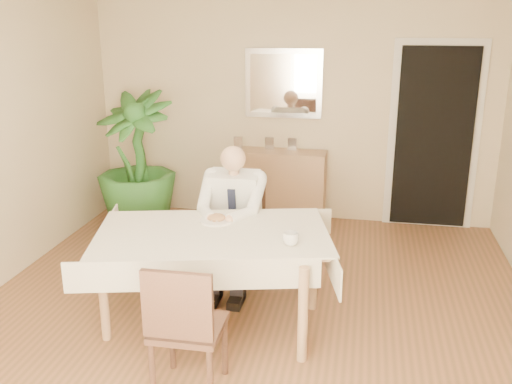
% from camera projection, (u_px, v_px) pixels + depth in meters
% --- Properties ---
extents(room, '(5.00, 5.02, 2.60)m').
position_uv_depth(room, '(247.00, 159.00, 4.04)').
color(room, brown).
rests_on(room, ground).
extents(window, '(1.34, 0.04, 1.44)m').
position_uv_depth(window, '(75.00, 311.00, 1.68)').
color(window, silver).
rests_on(window, room).
extents(doorway, '(0.96, 0.07, 2.10)m').
position_uv_depth(doorway, '(433.00, 138.00, 6.16)').
color(doorway, silver).
rests_on(doorway, ground).
extents(mirror, '(0.86, 0.04, 0.76)m').
position_uv_depth(mirror, '(283.00, 84.00, 6.30)').
color(mirror, silver).
rests_on(mirror, room).
extents(dining_table, '(1.95, 1.41, 0.75)m').
position_uv_depth(dining_table, '(213.00, 243.00, 4.22)').
color(dining_table, '#A1794E').
rests_on(dining_table, ground).
extents(chair_far, '(0.49, 0.49, 0.92)m').
position_uv_depth(chair_far, '(239.00, 221.00, 5.09)').
color(chair_far, '#452B1E').
rests_on(chair_far, ground).
extents(chair_near, '(0.43, 0.43, 0.90)m').
position_uv_depth(chair_near, '(184.00, 324.00, 3.43)').
color(chair_near, '#452B1E').
rests_on(chair_near, ground).
extents(seated_man, '(0.48, 0.72, 1.24)m').
position_uv_depth(seated_man, '(231.00, 213.00, 4.77)').
color(seated_man, white).
rests_on(seated_man, ground).
extents(plate, '(0.26, 0.26, 0.02)m').
position_uv_depth(plate, '(216.00, 220.00, 4.41)').
color(plate, white).
rests_on(plate, dining_table).
extents(food, '(0.14, 0.14, 0.06)m').
position_uv_depth(food, '(216.00, 218.00, 4.40)').
color(food, olive).
rests_on(food, dining_table).
extents(knife, '(0.01, 0.13, 0.01)m').
position_uv_depth(knife, '(220.00, 221.00, 4.34)').
color(knife, silver).
rests_on(knife, dining_table).
extents(fork, '(0.01, 0.13, 0.01)m').
position_uv_depth(fork, '(209.00, 220.00, 4.35)').
color(fork, silver).
rests_on(fork, dining_table).
extents(coffee_mug, '(0.13, 0.13, 0.09)m').
position_uv_depth(coffee_mug, '(291.00, 239.00, 3.95)').
color(coffee_mug, white).
rests_on(coffee_mug, dining_table).
extents(sideboard, '(1.03, 0.37, 0.82)m').
position_uv_depth(sideboard, '(280.00, 186.00, 6.50)').
color(sideboard, '#A1794E').
rests_on(sideboard, ground).
extents(photo_frame_left, '(0.10, 0.02, 0.14)m').
position_uv_depth(photo_frame_left, '(238.00, 143.00, 6.48)').
color(photo_frame_left, silver).
rests_on(photo_frame_left, sideboard).
extents(photo_frame_center, '(0.10, 0.02, 0.14)m').
position_uv_depth(photo_frame_center, '(269.00, 143.00, 6.44)').
color(photo_frame_center, silver).
rests_on(photo_frame_center, sideboard).
extents(photo_frame_right, '(0.10, 0.02, 0.14)m').
position_uv_depth(photo_frame_right, '(292.00, 144.00, 6.40)').
color(photo_frame_right, silver).
rests_on(photo_frame_right, sideboard).
extents(potted_palm, '(1.02, 1.02, 1.51)m').
position_uv_depth(potted_palm, '(136.00, 161.00, 6.19)').
color(potted_palm, '#275F21').
rests_on(potted_palm, ground).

